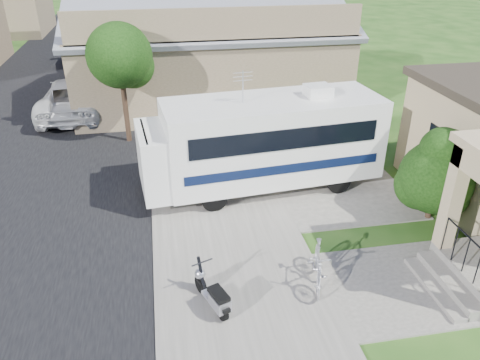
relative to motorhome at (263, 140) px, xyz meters
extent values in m
plane|color=#184011|center=(-0.58, -4.34, -1.64)|extent=(120.00, 120.00, 0.00)
cube|color=black|center=(-8.08, 5.66, -1.63)|extent=(9.00, 80.00, 0.02)
cube|color=#625F58|center=(-1.58, 5.66, -1.61)|extent=(4.00, 80.00, 0.06)
cube|color=#625F58|center=(0.92, 0.16, -1.61)|extent=(7.00, 6.00, 0.05)
cube|color=#625F58|center=(2.42, -5.34, -1.61)|extent=(4.00, 3.00, 0.05)
cube|color=black|center=(4.90, -1.64, 0.06)|extent=(0.04, 1.10, 1.20)
cube|color=#625F58|center=(3.12, -5.64, -1.48)|extent=(0.40, 2.16, 0.32)
cube|color=#625F58|center=(2.77, -5.64, -1.56)|extent=(0.35, 2.16, 0.16)
cube|color=tan|center=(3.50, -4.62, 0.21)|extent=(0.35, 0.35, 2.70)
cylinder|color=black|center=(3.37, -5.64, -0.24)|extent=(0.04, 1.70, 0.04)
cube|color=brown|center=(-0.58, 9.66, 0.16)|extent=(12.00, 8.00, 3.60)
cube|color=slate|center=(-0.58, 7.66, 2.51)|extent=(12.50, 4.40, 1.78)
cube|color=slate|center=(-0.58, 11.66, 2.51)|extent=(12.50, 4.40, 1.78)
cube|color=brown|center=(-0.58, 5.76, 2.51)|extent=(11.76, 0.20, 1.30)
cylinder|color=black|center=(-4.38, 4.66, -0.06)|extent=(0.20, 0.20, 3.15)
sphere|color=black|center=(-4.38, 4.66, 1.74)|extent=(2.40, 2.40, 2.40)
sphere|color=black|center=(-3.98, 4.86, 1.29)|extent=(1.68, 1.68, 1.68)
cylinder|color=black|center=(-4.38, 14.66, 0.01)|extent=(0.20, 0.20, 3.29)
sphere|color=black|center=(-4.38, 14.66, 1.89)|extent=(2.40, 2.40, 2.40)
sphere|color=black|center=(-3.98, 14.86, 1.42)|extent=(1.68, 1.68, 1.68)
cylinder|color=black|center=(-4.38, 23.66, -0.13)|extent=(0.20, 0.20, 3.01)
sphere|color=black|center=(-3.98, 23.86, 1.16)|extent=(1.68, 1.68, 1.68)
cube|color=white|center=(0.28, 0.03, 0.03)|extent=(6.87, 3.01, 2.48)
cube|color=white|center=(-3.42, -0.33, -0.25)|extent=(0.97, 2.33, 1.91)
cube|color=black|center=(-3.59, -0.34, 0.27)|extent=(0.25, 2.02, 0.86)
cube|color=black|center=(0.40, -1.17, 0.48)|extent=(5.65, 0.57, 0.62)
cube|color=black|center=(0.17, 1.23, 0.48)|extent=(5.65, 0.57, 0.62)
cube|color=black|center=(0.40, -1.17, -0.46)|extent=(5.98, 0.59, 0.29)
cube|color=black|center=(0.17, 1.23, -0.46)|extent=(5.98, 0.59, 0.29)
cube|color=white|center=(1.71, 0.16, 1.44)|extent=(0.82, 0.74, 0.33)
cylinder|color=#BAB8C1|center=(-0.67, -0.06, 1.75)|extent=(0.04, 0.04, 0.95)
cylinder|color=black|center=(-1.74, -1.22, -1.21)|extent=(0.79, 0.34, 0.76)
cylinder|color=black|center=(-1.94, 0.87, -1.21)|extent=(0.79, 0.34, 0.76)
cylinder|color=black|center=(2.24, -0.84, -1.21)|extent=(0.79, 0.34, 0.76)
cylinder|color=black|center=(2.05, 1.25, -1.21)|extent=(0.79, 0.34, 0.76)
cylinder|color=black|center=(4.29, -2.74, -1.22)|extent=(0.17, 0.17, 0.83)
sphere|color=black|center=(4.29, -2.74, -0.29)|extent=(2.07, 2.07, 2.07)
sphere|color=black|center=(4.71, -2.43, 0.12)|extent=(1.66, 1.66, 1.66)
sphere|color=black|center=(3.98, -2.54, -0.60)|extent=(1.45, 1.45, 1.45)
sphere|color=black|center=(4.50, -3.05, -0.71)|extent=(1.24, 1.24, 1.24)
sphere|color=black|center=(4.29, -2.74, 0.54)|extent=(1.24, 1.24, 1.24)
cylinder|color=black|center=(-2.16, -5.68, -1.38)|extent=(0.25, 0.42, 0.40)
cylinder|color=black|center=(-2.51, -4.74, -1.38)|extent=(0.25, 0.42, 0.40)
cube|color=#BAB8C1|center=(-2.32, -5.25, -1.32)|extent=(0.44, 0.57, 0.07)
cube|color=#BAB8C1|center=(-2.19, -5.59, -1.19)|extent=(0.47, 0.58, 0.27)
cube|color=black|center=(-2.20, -5.55, -1.01)|extent=(0.45, 0.61, 0.11)
cube|color=black|center=(-2.11, -5.81, -1.21)|extent=(0.22, 0.23, 0.09)
cylinder|color=black|center=(-2.49, -4.80, -1.01)|extent=(0.18, 0.32, 0.76)
sphere|color=#BAB8C1|center=(-2.51, -4.74, -1.07)|extent=(0.26, 0.26, 0.26)
sphere|color=black|center=(-2.54, -4.67, -1.07)|extent=(0.11, 0.11, 0.11)
cylinder|color=black|center=(-2.46, -4.87, -0.66)|extent=(0.48, 0.21, 0.03)
cube|color=black|center=(-2.51, -4.74, -1.27)|extent=(0.21, 0.29, 0.05)
imported|color=#BAB8C1|center=(0.19, -4.93, -1.13)|extent=(0.94, 1.77, 1.02)
imported|color=silver|center=(-6.73, 8.36, -0.82)|extent=(2.93, 5.99, 1.64)
imported|color=silver|center=(-7.14, 16.01, -0.78)|extent=(3.43, 6.27, 1.72)
cylinder|color=#166E1F|center=(3.23, -4.76, -1.54)|extent=(0.44, 0.44, 0.20)
camera|label=1|loc=(-3.11, -13.05, 5.69)|focal=35.00mm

